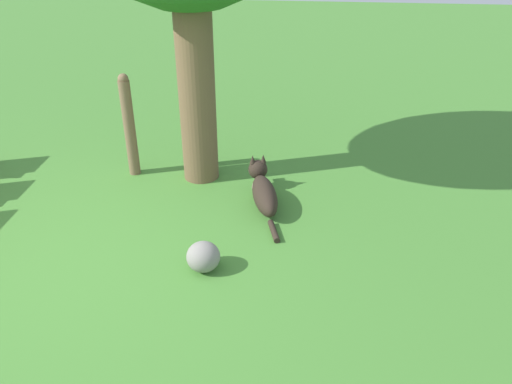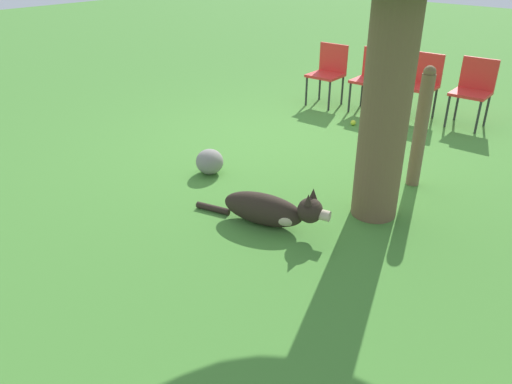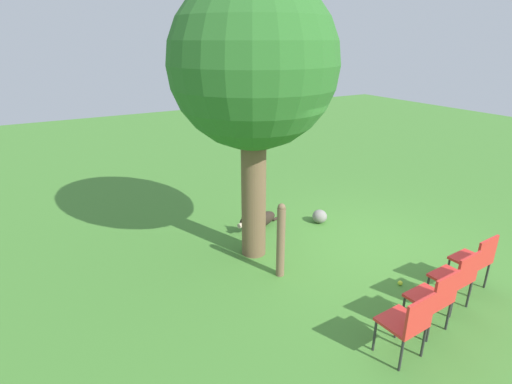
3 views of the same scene
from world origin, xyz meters
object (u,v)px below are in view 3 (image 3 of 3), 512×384
red_chair_0 (476,258)px  tennis_ball (400,283)px  dog (258,221)px  red_chair_3 (408,321)px  red_chair_2 (435,296)px  fence_post (281,240)px  oak_tree (253,67)px  red_chair_1 (457,276)px

red_chair_0 → tennis_ball: (0.55, 0.80, -0.46)m
dog → red_chair_0: (-3.19, -1.65, 0.34)m
red_chair_0 → red_chair_3: size_ratio=1.00×
dog → red_chair_2: (-3.48, -0.39, 0.34)m
red_chair_2 → fence_post: bearing=21.7°
fence_post → tennis_ball: bearing=-128.7°
oak_tree → red_chair_3: size_ratio=5.00×
red_chair_1 → red_chair_3: size_ratio=1.00×
oak_tree → red_chair_3: bearing=-174.3°
red_chair_1 → red_chair_2: bearing=100.0°
red_chair_0 → tennis_ball: size_ratio=12.38×
red_chair_0 → tennis_ball: red_chair_0 is taller
fence_post → red_chair_3: size_ratio=1.38×
red_chair_2 → red_chair_3: size_ratio=1.00×
fence_post → dog: bearing=-18.5°
oak_tree → red_chair_1: bearing=-149.0°
fence_post → red_chair_3: bearing=-172.5°
fence_post → tennis_ball: 1.83m
oak_tree → tennis_ball: bearing=-143.7°
red_chair_2 → tennis_ball: red_chair_2 is taller
red_chair_3 → dog: bearing=-7.1°
fence_post → red_chair_1: size_ratio=1.38×
red_chair_0 → fence_post: bearing=49.5°
red_chair_3 → oak_tree: bearing=2.5°
red_chair_1 → red_chair_3: (-0.30, 1.26, 0.00)m
dog → red_chair_2: size_ratio=1.43×
red_chair_2 → tennis_ball: size_ratio=12.38×
dog → red_chair_3: red_chair_3 is taller
red_chair_3 → fence_post: bearing=4.2°
oak_tree → dog: (0.76, -0.53, -2.81)m
dog → red_chair_2: bearing=80.3°
red_chair_1 → red_chair_3: same height
oak_tree → red_chair_0: bearing=-138.1°
red_chair_3 → tennis_ball: red_chair_3 is taller
oak_tree → red_chair_2: 3.78m
oak_tree → dog: size_ratio=3.49×
red_chair_0 → red_chair_2: (-0.30, 1.26, 0.00)m
fence_post → red_chair_3: fence_post is taller
red_chair_1 → tennis_ball: red_chair_1 is taller
oak_tree → tennis_ball: 3.73m
red_chair_0 → tennis_ball: bearing=52.1°
red_chair_0 → red_chair_3: (-0.45, 1.89, 0.00)m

